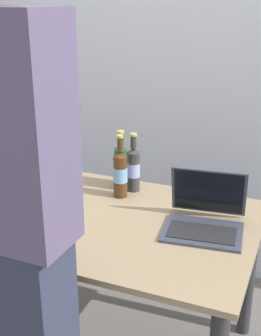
{
  "coord_description": "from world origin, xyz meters",
  "views": [
    {
      "loc": [
        0.73,
        -1.62,
        1.66
      ],
      "look_at": [
        0.06,
        0.0,
        0.99
      ],
      "focal_mm": 48.33,
      "sensor_mm": 36.0,
      "label": 1
    }
  ],
  "objects": [
    {
      "name": "beer_bottle_amber",
      "position": [
        -0.09,
        0.23,
        0.86
      ],
      "size": [
        0.07,
        0.07,
        0.31
      ],
      "color": "#472B14",
      "rests_on": "desk"
    },
    {
      "name": "back_wall",
      "position": [
        0.0,
        0.95,
        1.3
      ],
      "size": [
        6.0,
        0.1,
        2.6
      ],
      "primitive_type": "cube",
      "color": "silver",
      "rests_on": "ground"
    },
    {
      "name": "person_figure",
      "position": [
        -0.06,
        -0.66,
        0.96
      ],
      "size": [
        0.4,
        0.27,
        1.86
      ],
      "color": "#2D3347",
      "rests_on": "ground"
    },
    {
      "name": "desk",
      "position": [
        0.0,
        0.0,
        0.61
      ],
      "size": [
        1.2,
        0.89,
        0.74
      ],
      "color": "#9E8460",
      "rests_on": "ground"
    },
    {
      "name": "beer_bottle_brown",
      "position": [
        -0.06,
        0.32,
        0.86
      ],
      "size": [
        0.07,
        0.07,
        0.3
      ],
      "color": "#333333",
      "rests_on": "desk"
    },
    {
      "name": "beer_bottle_green",
      "position": [
        -0.15,
        0.37,
        0.85
      ],
      "size": [
        0.07,
        0.07,
        0.29
      ],
      "color": "#1E5123",
      "rests_on": "desk"
    },
    {
      "name": "laptop",
      "position": [
        0.37,
        0.08,
        0.79
      ],
      "size": [
        0.36,
        0.35,
        0.23
      ],
      "color": "#383D4C",
      "rests_on": "desk"
    }
  ]
}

